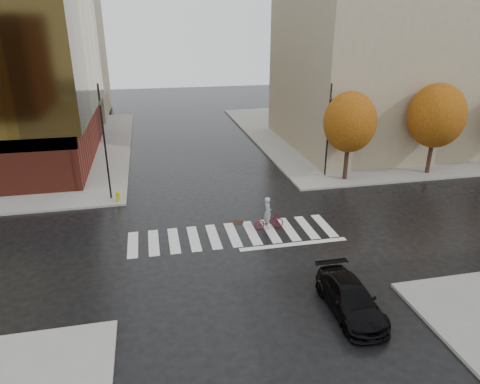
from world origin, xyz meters
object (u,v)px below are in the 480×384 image
at_px(sedan, 350,299).
at_px(cyclist, 268,218).
at_px(traffic_light_nw, 104,135).
at_px(traffic_light_ne, 329,125).
at_px(fire_hydrant, 118,196).

distance_m(sedan, cyclist, 8.18).
relative_size(sedan, traffic_light_nw, 0.58).
relative_size(sedan, traffic_light_ne, 0.63).
relative_size(traffic_light_nw, fire_hydrant, 10.53).
bearing_deg(fire_hydrant, cyclist, -33.20).
bearing_deg(fire_hydrant, traffic_light_ne, 7.60).
height_order(cyclist, fire_hydrant, cyclist).
bearing_deg(traffic_light_ne, fire_hydrant, -11.48).
bearing_deg(traffic_light_nw, fire_hydrant, 41.57).
bearing_deg(sedan, traffic_light_nw, 125.90).
bearing_deg(traffic_light_ne, cyclist, 29.87).
height_order(traffic_light_ne, fire_hydrant, traffic_light_ne).
height_order(sedan, traffic_light_ne, traffic_light_ne).
xyz_separation_m(cyclist, traffic_light_ne, (6.72, 7.72, 3.39)).
xyz_separation_m(sedan, cyclist, (-1.18, 8.09, 0.04)).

